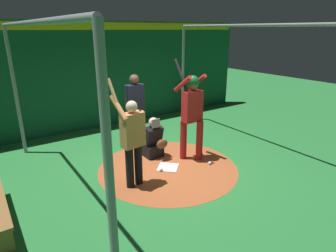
{
  "coord_description": "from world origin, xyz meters",
  "views": [
    {
      "loc": [
        4.6,
        -3.16,
        2.84
      ],
      "look_at": [
        0.0,
        0.0,
        0.95
      ],
      "focal_mm": 30.76,
      "sensor_mm": 36.0,
      "label": 1
    }
  ],
  "objects": [
    {
      "name": "ground_plane",
      "position": [
        0.0,
        0.0,
        0.0
      ],
      "size": [
        26.38,
        26.38,
        0.0
      ],
      "primitive_type": "plane",
      "color": "#287A38"
    },
    {
      "name": "dirt_circle",
      "position": [
        0.0,
        0.0,
        0.0
      ],
      "size": [
        2.97,
        2.97,
        0.01
      ],
      "primitive_type": "cylinder",
      "color": "#AD562D",
      "rests_on": "ground"
    },
    {
      "name": "home_plate",
      "position": [
        0.0,
        0.0,
        0.01
      ],
      "size": [
        0.59,
        0.59,
        0.01
      ],
      "primitive_type": "cube",
      "rotation": [
        0.0,
        0.0,
        0.79
      ],
      "color": "white",
      "rests_on": "dirt_circle"
    },
    {
      "name": "batter",
      "position": [
        -0.09,
        0.69,
        1.18
      ],
      "size": [
        0.68,
        0.49,
        2.23
      ],
      "color": "maroon",
      "rests_on": "ground"
    },
    {
      "name": "catcher",
      "position": [
        -0.67,
        0.05,
        0.38
      ],
      "size": [
        0.58,
        0.4,
        0.96
      ],
      "color": "black",
      "rests_on": "ground"
    },
    {
      "name": "umpire",
      "position": [
        -1.42,
        0.01,
        1.04
      ],
      "size": [
        0.23,
        0.49,
        1.83
      ],
      "color": "#4C4C51",
      "rests_on": "ground"
    },
    {
      "name": "visitor",
      "position": [
        0.22,
        -0.93,
        0.96
      ],
      "size": [
        0.55,
        0.54,
        2.03
      ],
      "rotation": [
        0.0,
        0.0,
        0.14
      ],
      "color": "black",
      "rests_on": "ground"
    },
    {
      "name": "back_wall",
      "position": [
        -3.54,
        0.0,
        1.54
      ],
      "size": [
        0.23,
        10.38,
        3.06
      ],
      "color": "#145133",
      "rests_on": "ground"
    },
    {
      "name": "cage_frame",
      "position": [
        0.0,
        0.0,
        2.05
      ],
      "size": [
        5.34,
        4.84,
        2.95
      ],
      "color": "gray",
      "rests_on": "ground"
    },
    {
      "name": "bat_rack",
      "position": [
        -3.29,
        3.07,
        0.49
      ],
      "size": [
        0.82,
        0.2,
        1.05
      ],
      "color": "olive",
      "rests_on": "ground"
    },
    {
      "name": "baseball_0",
      "position": [
        0.06,
        -0.22,
        0.04
      ],
      "size": [
        0.07,
        0.07,
        0.07
      ],
      "primitive_type": "sphere",
      "color": "white",
      "rests_on": "dirt_circle"
    },
    {
      "name": "baseball_1",
      "position": [
        0.4,
        0.84,
        0.04
      ],
      "size": [
        0.07,
        0.07,
        0.07
      ],
      "primitive_type": "sphere",
      "color": "white",
      "rests_on": "dirt_circle"
    }
  ]
}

